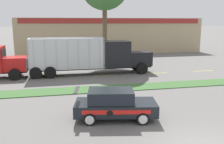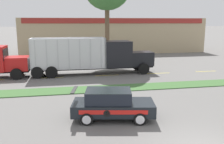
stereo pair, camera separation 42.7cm
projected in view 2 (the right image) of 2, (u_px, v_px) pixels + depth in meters
name	position (u px, v px, depth m)	size (l,w,h in m)	color
grass_verge	(134.00, 87.00, 20.19)	(120.00, 2.07, 0.06)	#3D6633
centre_line_3	(51.00, 78.00, 23.78)	(2.40, 0.14, 0.01)	yellow
centre_line_4	(107.00, 75.00, 24.79)	(2.40, 0.14, 0.01)	yellow
centre_line_5	(158.00, 73.00, 25.81)	(2.40, 0.14, 0.01)	yellow
centre_line_6	(206.00, 71.00, 26.83)	(2.40, 0.14, 0.01)	yellow
dump_truck_mid	(104.00, 57.00, 25.38)	(12.26, 2.57, 3.69)	black
rally_car	(112.00, 104.00, 13.52)	(4.67, 2.66, 1.66)	black
traffic_cone	(133.00, 102.00, 15.68)	(0.41, 0.41, 0.61)	black
store_building_backdrop	(111.00, 35.00, 46.23)	(31.10, 12.10, 5.86)	tan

